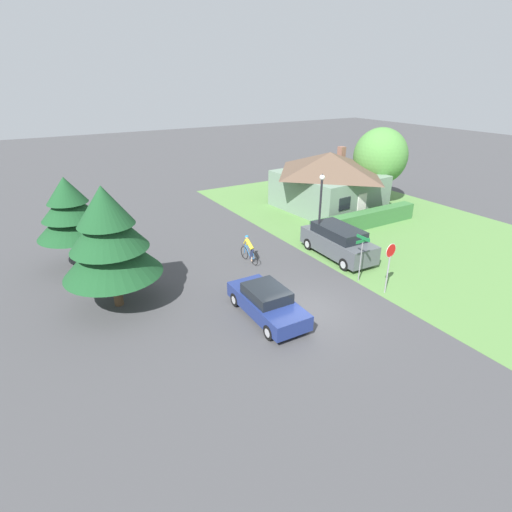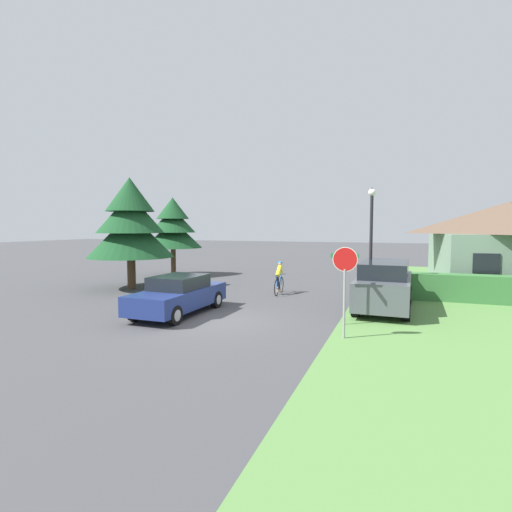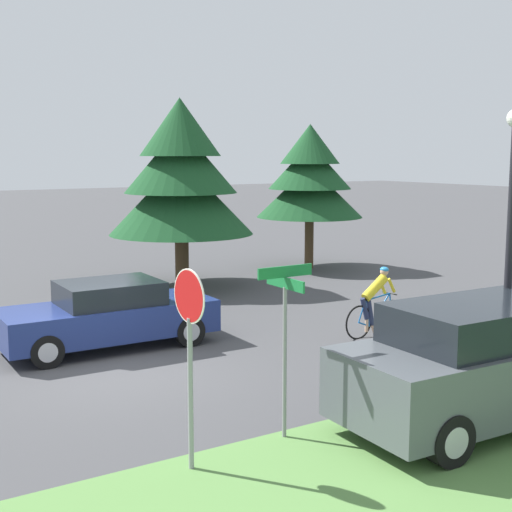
% 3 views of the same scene
% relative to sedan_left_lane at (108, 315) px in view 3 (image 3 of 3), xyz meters
% --- Properties ---
extents(ground_plane, '(140.00, 140.00, 0.00)m').
position_rel_sedan_left_lane_xyz_m(ground_plane, '(1.60, -0.46, -0.70)').
color(ground_plane, '#424244').
extents(sedan_left_lane, '(1.88, 4.47, 1.42)m').
position_rel_sedan_left_lane_xyz_m(sedan_left_lane, '(0.00, 0.00, 0.00)').
color(sedan_left_lane, navy).
rests_on(sedan_left_lane, ground).
extents(cyclist, '(0.44, 1.80, 1.57)m').
position_rel_sedan_left_lane_xyz_m(cyclist, '(2.24, 5.44, 0.04)').
color(cyclist, black).
rests_on(cyclist, ground).
extents(parked_suv_right, '(2.10, 5.03, 1.87)m').
position_rel_sedan_left_lane_xyz_m(parked_suv_right, '(7.10, 3.41, 0.24)').
color(parked_suv_right, '#4C5156').
rests_on(parked_suv_right, ground).
extents(stop_sign, '(0.70, 0.08, 2.64)m').
position_rel_sedan_left_lane_xyz_m(stop_sign, '(6.18, -1.21, 1.16)').
color(stop_sign, gray).
rests_on(stop_sign, ground).
extents(street_lamp, '(0.31, 0.31, 4.84)m').
position_rel_sedan_left_lane_xyz_m(street_lamp, '(6.50, 4.50, 2.28)').
color(street_lamp, black).
rests_on(street_lamp, ground).
extents(street_name_sign, '(0.90, 0.90, 2.51)m').
position_rel_sedan_left_lane_xyz_m(street_name_sign, '(5.96, 0.40, 1.05)').
color(street_name_sign, gray).
rests_on(street_name_sign, ground).
extents(conifer_tall_near, '(4.37, 4.37, 5.73)m').
position_rel_sedan_left_lane_xyz_m(conifer_tall_near, '(-5.44, 4.42, 2.69)').
color(conifer_tall_near, '#4C3823').
rests_on(conifer_tall_near, ground).
extents(conifer_tall_far, '(3.75, 3.75, 5.10)m').
position_rel_sedan_left_lane_xyz_m(conifer_tall_far, '(-6.32, 9.91, 2.53)').
color(conifer_tall_far, '#4C3823').
rests_on(conifer_tall_far, ground).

